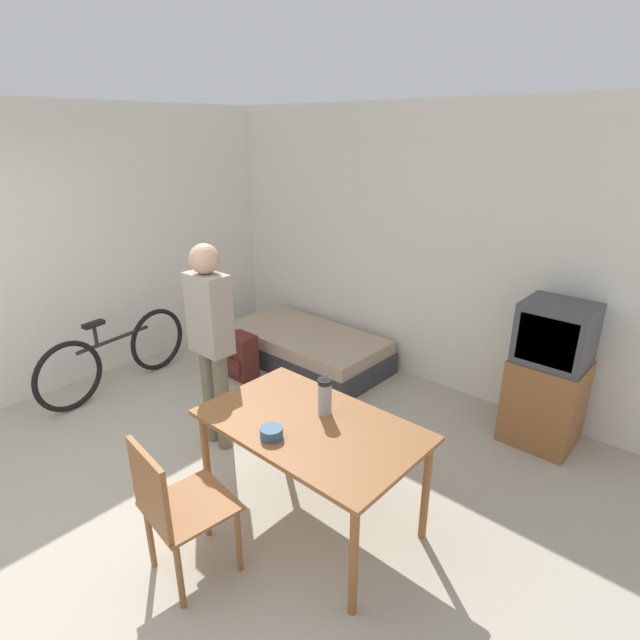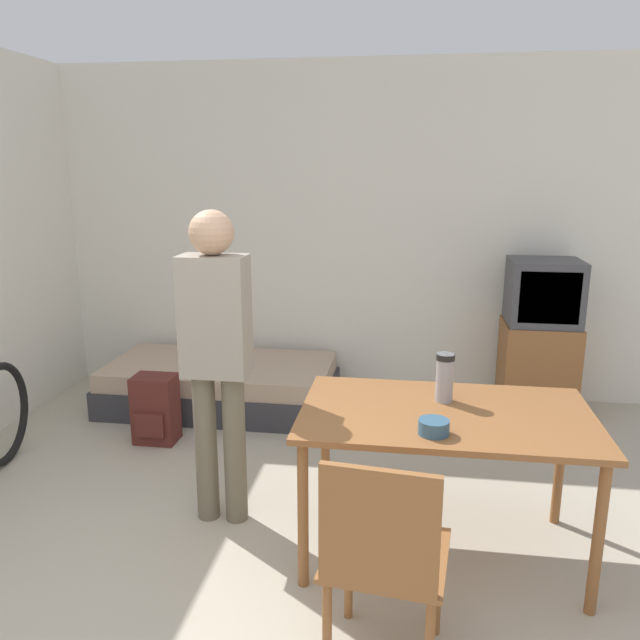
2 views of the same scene
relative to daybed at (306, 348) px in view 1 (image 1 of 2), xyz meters
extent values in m
plane|color=#B2A893|center=(0.73, -2.77, -0.18)|extent=(20.00, 20.00, 0.00)
cube|color=silver|center=(0.73, 0.57, 1.17)|extent=(5.36, 0.06, 2.70)
cube|color=silver|center=(-1.49, -1.11, 1.17)|extent=(0.06, 4.31, 2.70)
cube|color=#333338|center=(0.00, 0.00, -0.07)|extent=(1.81, 0.92, 0.22)
cube|color=tan|center=(0.00, 0.00, 0.11)|extent=(1.75, 0.89, 0.14)
cube|color=brown|center=(2.46, 0.22, 0.18)|extent=(0.54, 0.49, 0.73)
cube|color=#424247|center=(2.46, 0.22, 0.79)|extent=(0.52, 0.46, 0.48)
cube|color=black|center=(2.46, -0.01, 0.79)|extent=(0.42, 0.01, 0.38)
cube|color=brown|center=(1.67, -1.72, 0.56)|extent=(1.38, 0.84, 0.03)
cylinder|color=brown|center=(1.04, -2.08, 0.18)|extent=(0.05, 0.05, 0.72)
cylinder|color=brown|center=(2.30, -2.08, 0.18)|extent=(0.05, 0.05, 0.72)
cylinder|color=brown|center=(1.04, -1.36, 0.18)|extent=(0.05, 0.05, 0.72)
cylinder|color=brown|center=(2.30, -1.36, 0.18)|extent=(0.05, 0.05, 0.72)
cube|color=brown|center=(1.43, -2.47, 0.28)|extent=(0.50, 0.50, 0.02)
cube|color=brown|center=(1.40, -2.68, 0.51)|extent=(0.41, 0.08, 0.45)
cylinder|color=brown|center=(1.63, -2.30, 0.05)|extent=(0.04, 0.04, 0.45)
cylinder|color=brown|center=(1.26, -2.26, 0.05)|extent=(0.04, 0.04, 0.45)
cylinder|color=brown|center=(1.59, -2.67, 0.05)|extent=(0.04, 0.04, 0.45)
cylinder|color=brown|center=(1.22, -2.63, 0.05)|extent=(0.04, 0.04, 0.45)
torus|color=black|center=(-1.10, -1.16, 0.16)|extent=(0.15, 0.67, 0.67)
torus|color=black|center=(-0.94, -2.16, 0.16)|extent=(0.15, 0.67, 0.67)
cylinder|color=black|center=(-1.02, -1.66, 0.34)|extent=(0.15, 0.79, 0.04)
cylinder|color=black|center=(-0.99, -1.84, 0.44)|extent=(0.04, 0.04, 0.20)
cube|color=black|center=(-0.99, -1.84, 0.56)|extent=(0.11, 0.21, 0.04)
cylinder|color=#6B604C|center=(0.42, -1.58, 0.24)|extent=(0.12, 0.12, 0.83)
cylinder|color=#6B604C|center=(0.58, -1.58, 0.24)|extent=(0.12, 0.12, 0.83)
cube|color=#9E9384|center=(0.50, -1.58, 0.96)|extent=(0.34, 0.20, 0.62)
sphere|color=tan|center=(0.50, -1.58, 1.39)|extent=(0.23, 0.23, 0.23)
cylinder|color=#99999E|center=(1.66, -1.58, 0.69)|extent=(0.09, 0.09, 0.24)
cylinder|color=black|center=(1.66, -1.58, 0.80)|extent=(0.09, 0.09, 0.03)
cylinder|color=#335670|center=(1.60, -1.99, 0.60)|extent=(0.14, 0.14, 0.07)
cube|color=#56231E|center=(-0.25, -0.70, 0.06)|extent=(0.29, 0.21, 0.48)
cube|color=#56231E|center=(-0.25, -0.82, -0.01)|extent=(0.20, 0.03, 0.17)
camera|label=1|loc=(3.47, -3.65, 2.27)|focal=28.00mm
camera|label=2|loc=(1.48, -4.55, 1.71)|focal=35.00mm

